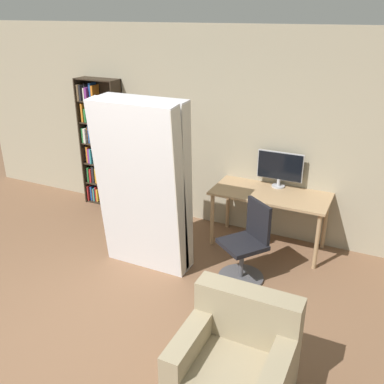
# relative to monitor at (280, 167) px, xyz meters

# --- Properties ---
(ground_plane) EXTENTS (16.00, 16.00, 0.00)m
(ground_plane) POSITION_rel_monitor_xyz_m (-1.10, -2.94, -1.02)
(ground_plane) COLOR brown
(wall_back) EXTENTS (8.00, 0.06, 2.70)m
(wall_back) POSITION_rel_monitor_xyz_m (-1.10, 0.13, 0.33)
(wall_back) COLOR tan
(wall_back) RESTS_ON ground
(desk) EXTENTS (1.45, 0.68, 0.75)m
(desk) POSITION_rel_monitor_xyz_m (-0.03, -0.24, -0.35)
(desk) COLOR tan
(desk) RESTS_ON ground
(monitor) EXTENTS (0.58, 0.17, 0.47)m
(monitor) POSITION_rel_monitor_xyz_m (0.00, 0.00, 0.00)
(monitor) COLOR #B7B7BC
(monitor) RESTS_ON desk
(office_chair) EXTENTS (0.62, 0.62, 0.92)m
(office_chair) POSITION_rel_monitor_xyz_m (-0.05, -1.05, -0.64)
(office_chair) COLOR #4C4C51
(office_chair) RESTS_ON ground
(bookshelf) EXTENTS (0.66, 0.26, 1.95)m
(bookshelf) POSITION_rel_monitor_xyz_m (-2.80, -0.01, -0.05)
(bookshelf) COLOR #2D2319
(bookshelf) RESTS_ON ground
(mattress_near) EXTENTS (1.02, 0.38, 2.01)m
(mattress_near) POSITION_rel_monitor_xyz_m (-1.21, -1.37, -0.01)
(mattress_near) COLOR silver
(mattress_near) RESTS_ON ground
(mattress_far) EXTENTS (1.02, 0.27, 2.01)m
(mattress_far) POSITION_rel_monitor_xyz_m (-1.21, -1.20, -0.01)
(mattress_far) COLOR silver
(mattress_far) RESTS_ON ground
(armchair) EXTENTS (0.85, 0.80, 0.85)m
(armchair) POSITION_rel_monitor_xyz_m (0.42, -2.64, -0.70)
(armchair) COLOR gray
(armchair) RESTS_ON ground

